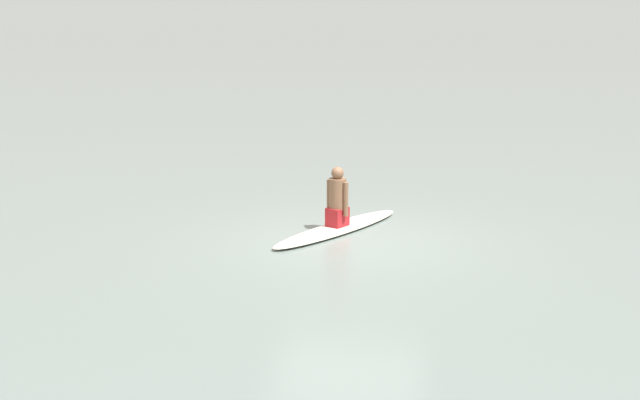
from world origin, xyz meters
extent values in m
plane|color=slate|center=(0.00, 0.00, 0.00)|extent=(400.00, 400.00, 0.00)
ellipsoid|color=silver|center=(0.31, -0.62, 0.05)|extent=(2.03, 3.15, 0.10)
cube|color=#A51E23|center=(0.31, -0.62, 0.26)|extent=(0.40, 0.43, 0.32)
cylinder|color=brown|center=(0.31, -0.62, 0.66)|extent=(0.40, 0.40, 0.53)
sphere|color=brown|center=(0.31, -0.62, 1.01)|extent=(0.21, 0.21, 0.21)
cylinder|color=brown|center=(0.47, -0.70, 0.59)|extent=(0.11, 0.11, 0.58)
cylinder|color=brown|center=(0.15, -0.54, 0.59)|extent=(0.11, 0.11, 0.58)
camera|label=1|loc=(-2.49, 14.34, 4.18)|focal=51.79mm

